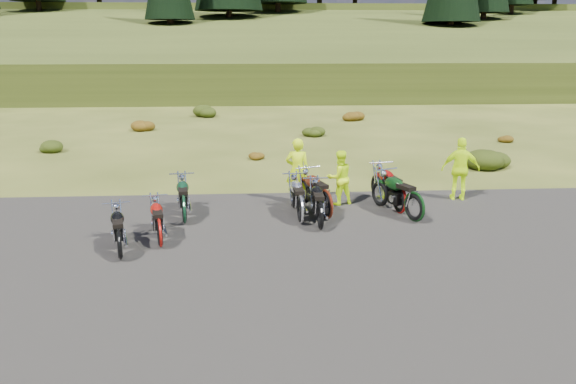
{
  "coord_description": "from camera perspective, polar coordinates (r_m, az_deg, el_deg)",
  "views": [
    {
      "loc": [
        -0.45,
        -12.81,
        4.68
      ],
      "look_at": [
        0.44,
        1.37,
        0.78
      ],
      "focal_mm": 35.0,
      "sensor_mm": 36.0,
      "label": 1
    }
  ],
  "objects": [
    {
      "name": "motorcycle_6",
      "position": [
        15.76,
        11.18,
        -2.22
      ],
      "size": [
        1.19,
        2.4,
        1.2
      ],
      "primitive_type": null,
      "rotation": [
        0.0,
        0.0,
        1.77
      ],
      "color": "maroon",
      "rests_on": "ground"
    },
    {
      "name": "hill_slope",
      "position": [
        62.98,
        -3.26,
        11.07
      ],
      "size": [
        300.0,
        45.97,
        9.37
      ],
      "primitive_type": null,
      "rotation": [
        0.14,
        0.0,
        0.0
      ],
      "color": "#343F15",
      "rests_on": "ground"
    },
    {
      "name": "motorcycle_2",
      "position": [
        14.89,
        -10.43,
        -3.22
      ],
      "size": [
        0.99,
        2.17,
        1.09
      ],
      "primitive_type": null,
      "rotation": [
        0.0,
        0.0,
        1.71
      ],
      "color": "#0D311C",
      "rests_on": "ground"
    },
    {
      "name": "motorcycle_7",
      "position": [
        15.14,
        12.63,
        -3.03
      ],
      "size": [
        1.6,
        2.38,
        1.19
      ],
      "primitive_type": null,
      "rotation": [
        0.0,
        0.0,
        1.98
      ],
      "color": "black",
      "rests_on": "ground"
    },
    {
      "name": "shrub_8",
      "position": [
        28.13,
        21.0,
        5.23
      ],
      "size": [
        0.77,
        0.77,
        0.45
      ],
      "primitive_type": "ellipsoid",
      "color": "#68320D",
      "rests_on": "ground"
    },
    {
      "name": "person_right_b",
      "position": [
        17.3,
        17.12,
        2.16
      ],
      "size": [
        1.16,
        0.66,
        1.86
      ],
      "primitive_type": "imported",
      "rotation": [
        0.0,
        0.0,
        2.94
      ],
      "color": "#CBF30C",
      "rests_on": "ground"
    },
    {
      "name": "motorcycle_1",
      "position": [
        13.36,
        -12.8,
        -5.55
      ],
      "size": [
        1.05,
        1.98,
        0.99
      ],
      "primitive_type": null,
      "rotation": [
        0.0,
        0.0,
        1.8
      ],
      "color": "#98100B",
      "rests_on": "ground"
    },
    {
      "name": "shrub_7",
      "position": [
        22.15,
        19.77,
        3.47
      ],
      "size": [
        1.56,
        1.56,
        0.92
      ],
      "primitive_type": "ellipsoid",
      "color": "black",
      "rests_on": "ground"
    },
    {
      "name": "shrub_2",
      "position": [
        30.27,
        -14.63,
        6.71
      ],
      "size": [
        1.3,
        1.3,
        0.77
      ],
      "primitive_type": "ellipsoid",
      "color": "#68320D",
      "rests_on": "ground"
    },
    {
      "name": "shrub_5",
      "position": [
        27.81,
        2.53,
        6.3
      ],
      "size": [
        1.03,
        1.03,
        0.61
      ],
      "primitive_type": "ellipsoid",
      "color": "black",
      "rests_on": "ground"
    },
    {
      "name": "shrub_3",
      "position": [
        35.08,
        -8.34,
        8.29
      ],
      "size": [
        1.56,
        1.56,
        0.92
      ],
      "primitive_type": "ellipsoid",
      "color": "black",
      "rests_on": "ground"
    },
    {
      "name": "motorcycle_3",
      "position": [
        14.64,
        1.29,
        -3.28
      ],
      "size": [
        0.84,
        2.13,
        1.1
      ],
      "primitive_type": null,
      "rotation": [
        0.0,
        0.0,
        1.64
      ],
      "color": "silver",
      "rests_on": "ground"
    },
    {
      "name": "shrub_4",
      "position": [
        22.45,
        -3.42,
        3.9
      ],
      "size": [
        0.77,
        0.77,
        0.45
      ],
      "primitive_type": "ellipsoid",
      "color": "#68320D",
      "rests_on": "ground"
    },
    {
      "name": "motorcycle_0",
      "position": [
        12.86,
        -16.61,
        -6.66
      ],
      "size": [
        1.1,
        2.03,
        1.01
      ],
      "primitive_type": null,
      "rotation": [
        0.0,
        0.0,
        1.82
      ],
      "color": "black",
      "rests_on": "ground"
    },
    {
      "name": "motorcycle_4",
      "position": [
        15.02,
        3.86,
        -2.84
      ],
      "size": [
        1.41,
        2.38,
        1.18
      ],
      "primitive_type": null,
      "rotation": [
        0.0,
        0.0,
        1.88
      ],
      "color": "#571C0E",
      "rests_on": "ground"
    },
    {
      "name": "gravel_pad",
      "position": [
        11.79,
        -1.13,
        -8.04
      ],
      "size": [
        20.0,
        12.0,
        0.04
      ],
      "primitive_type": "cube",
      "color": "black",
      "rests_on": "ground"
    },
    {
      "name": "hill_plateau",
      "position": [
        122.9,
        -3.5,
        13.15
      ],
      "size": [
        300.0,
        90.0,
        9.17
      ],
      "primitive_type": "cube",
      "color": "#343F15",
      "rests_on": "ground"
    },
    {
      "name": "shrub_6",
      "position": [
        33.41,
        6.56,
        7.87
      ],
      "size": [
        1.3,
        1.3,
        0.77
      ],
      "primitive_type": "ellipsoid",
      "color": "#68320D",
      "rests_on": "ground"
    },
    {
      "name": "person_right_a",
      "position": [
        16.16,
        5.24,
        1.37
      ],
      "size": [
        0.92,
        0.81,
        1.58
      ],
      "primitive_type": "imported",
      "rotation": [
        0.0,
        0.0,
        3.45
      ],
      "color": "#CBF30C",
      "rests_on": "ground"
    },
    {
      "name": "person_middle",
      "position": [
        16.27,
        0.96,
        2.1
      ],
      "size": [
        0.75,
        0.55,
        1.9
      ],
      "primitive_type": "imported",
      "rotation": [
        0.0,
        0.0,
        3.0
      ],
      "color": "#CBF30C",
      "rests_on": "ground"
    },
    {
      "name": "shrub_1",
      "position": [
        25.98,
        -23.07,
        4.44
      ],
      "size": [
        1.03,
        1.03,
        0.61
      ],
      "primitive_type": "ellipsoid",
      "color": "black",
      "rests_on": "ground"
    },
    {
      "name": "motorcycle_5",
      "position": [
        14.18,
        3.29,
        -3.93
      ],
      "size": [
        0.7,
        2.08,
        1.09
      ],
      "primitive_type": null,
      "rotation": [
        0.0,
        0.0,
        1.57
      ],
      "color": "black",
      "rests_on": "ground"
    },
    {
      "name": "ground",
      "position": [
        13.64,
        -1.5,
        -4.7
      ],
      "size": [
        300.0,
        300.0,
        0.0
      ],
      "primitive_type": "plane",
      "color": "#3B4416",
      "rests_on": "ground"
    }
  ]
}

